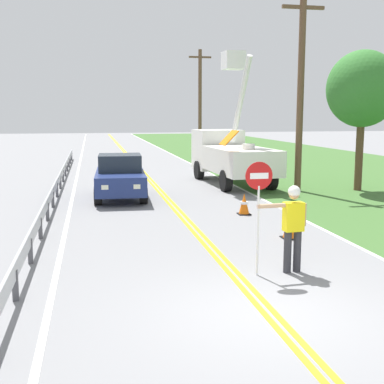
% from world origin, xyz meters
% --- Properties ---
extents(ground_plane, '(160.00, 160.00, 0.00)m').
position_xyz_m(ground_plane, '(0.00, 0.00, 0.00)').
color(ground_plane, gray).
extents(grass_verge_right, '(16.00, 110.00, 0.01)m').
position_xyz_m(grass_verge_right, '(11.60, 20.00, 0.00)').
color(grass_verge_right, '#3D662D').
rests_on(grass_verge_right, ground).
extents(centerline_yellow_left, '(0.11, 110.00, 0.01)m').
position_xyz_m(centerline_yellow_left, '(-0.09, 20.00, 0.01)').
color(centerline_yellow_left, yellow).
rests_on(centerline_yellow_left, ground).
extents(centerline_yellow_right, '(0.11, 110.00, 0.01)m').
position_xyz_m(centerline_yellow_right, '(0.09, 20.00, 0.01)').
color(centerline_yellow_right, yellow).
rests_on(centerline_yellow_right, ground).
extents(edge_line_right, '(0.12, 110.00, 0.01)m').
position_xyz_m(edge_line_right, '(3.60, 20.00, 0.01)').
color(edge_line_right, silver).
rests_on(edge_line_right, ground).
extents(edge_line_left, '(0.12, 110.00, 0.01)m').
position_xyz_m(edge_line_left, '(-3.60, 20.00, 0.01)').
color(edge_line_left, silver).
rests_on(edge_line_left, ground).
extents(flagger_worker, '(1.09, 0.27, 1.83)m').
position_xyz_m(flagger_worker, '(1.21, 2.03, 1.05)').
color(flagger_worker, '#2D2D33').
rests_on(flagger_worker, ground).
extents(stop_sign_paddle, '(0.56, 0.04, 2.33)m').
position_xyz_m(stop_sign_paddle, '(0.44, 1.97, 1.71)').
color(stop_sign_paddle, silver).
rests_on(stop_sign_paddle, ground).
extents(utility_bucket_truck, '(2.68, 6.92, 6.06)m').
position_xyz_m(utility_bucket_truck, '(3.61, 15.47, 1.43)').
color(utility_bucket_truck, white).
rests_on(utility_bucket_truck, ground).
extents(oncoming_sedan_nearest, '(2.06, 4.18, 1.70)m').
position_xyz_m(oncoming_sedan_nearest, '(-1.75, 12.04, 0.83)').
color(oncoming_sedan_nearest, navy).
rests_on(oncoming_sedan_nearest, ground).
extents(utility_pole_near, '(1.80, 0.28, 8.14)m').
position_xyz_m(utility_pole_near, '(5.79, 12.49, 4.25)').
color(utility_pole_near, brown).
rests_on(utility_pole_near, ground).
extents(utility_pole_mid, '(1.80, 0.28, 8.31)m').
position_xyz_m(utility_pole_mid, '(5.88, 32.68, 4.34)').
color(utility_pole_mid, brown).
rests_on(utility_pole_mid, ground).
extents(traffic_cone_lead, '(0.40, 0.40, 0.70)m').
position_xyz_m(traffic_cone_lead, '(2.27, 4.75, 0.34)').
color(traffic_cone_lead, orange).
rests_on(traffic_cone_lead, ground).
extents(traffic_cone_mid, '(0.40, 0.40, 0.70)m').
position_xyz_m(traffic_cone_mid, '(2.04, 8.06, 0.34)').
color(traffic_cone_mid, orange).
rests_on(traffic_cone_mid, ground).
extents(guardrail_left_shoulder, '(0.10, 32.00, 0.71)m').
position_xyz_m(guardrail_left_shoulder, '(-4.20, 14.03, 0.52)').
color(guardrail_left_shoulder, '#9EA0A3').
rests_on(guardrail_left_shoulder, ground).
extents(roadside_tree_verge, '(3.00, 3.00, 5.90)m').
position_xyz_m(roadside_tree_verge, '(8.42, 12.16, 4.27)').
color(roadside_tree_verge, brown).
rests_on(roadside_tree_verge, ground).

